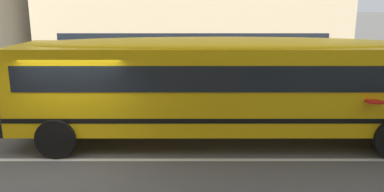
# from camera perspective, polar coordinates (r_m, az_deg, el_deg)

# --- Properties ---
(ground_plane) EXTENTS (400.00, 400.00, 0.00)m
(ground_plane) POSITION_cam_1_polar(r_m,az_deg,el_deg) (10.10, -16.99, -9.11)
(ground_plane) COLOR #54514F
(sidewalk_far) EXTENTS (120.00, 3.00, 0.01)m
(sidewalk_far) POSITION_cam_1_polar(r_m,az_deg,el_deg) (17.45, -9.49, 0.81)
(sidewalk_far) COLOR gray
(sidewalk_far) RESTS_ON ground_plane
(lane_centreline) EXTENTS (110.00, 0.16, 0.01)m
(lane_centreline) POSITION_cam_1_polar(r_m,az_deg,el_deg) (10.10, -16.99, -9.09)
(lane_centreline) COLOR silver
(lane_centreline) RESTS_ON ground_plane
(school_bus) EXTENTS (13.08, 3.09, 2.92)m
(school_bus) POSITION_cam_1_polar(r_m,az_deg,el_deg) (10.58, 6.12, 2.28)
(school_bus) COLOR yellow
(school_bus) RESTS_ON ground_plane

